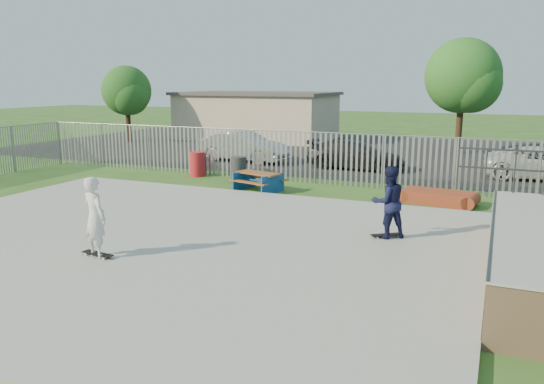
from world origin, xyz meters
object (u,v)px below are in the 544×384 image
at_px(picnic_table, 258,181).
at_px(skater_navy, 388,202).
at_px(trash_bin_grey, 239,170).
at_px(skater_white, 95,217).
at_px(car_silver, 244,147).
at_px(tree_left, 127,91).
at_px(trash_bin_red, 197,164).
at_px(tree_mid, 463,76).
at_px(funbox, 438,197).
at_px(car_dark, 356,155).

distance_m(picnic_table, skater_navy, 7.21).
bearing_deg(trash_bin_grey, skater_white, -81.54).
xyz_separation_m(car_silver, tree_left, (-10.98, 5.10, 2.56)).
distance_m(trash_bin_red, tree_mid, 15.73).
relative_size(car_silver, tree_left, 0.91).
height_order(picnic_table, skater_navy, skater_navy).
distance_m(trash_bin_red, tree_left, 14.80).
relative_size(trash_bin_red, skater_white, 0.58).
xyz_separation_m(funbox, tree_mid, (-0.43, 13.36, 3.98)).
height_order(funbox, trash_bin_red, trash_bin_red).
relative_size(car_dark, skater_white, 2.50).
xyz_separation_m(picnic_table, car_dark, (2.00, 6.16, 0.31)).
distance_m(picnic_table, trash_bin_grey, 1.81).
distance_m(funbox, trash_bin_grey, 7.65).
height_order(tree_left, skater_navy, tree_left).
relative_size(picnic_table, skater_white, 1.08).
xyz_separation_m(car_dark, tree_mid, (3.80, 7.65, 3.52)).
height_order(picnic_table, car_silver, car_silver).
height_order(trash_bin_grey, tree_left, tree_left).
distance_m(trash_bin_red, skater_white, 10.92).
relative_size(picnic_table, funbox, 0.87).
bearing_deg(car_dark, picnic_table, 163.62).
bearing_deg(skater_navy, car_silver, -85.59).
bearing_deg(funbox, tree_mid, 100.41).
xyz_separation_m(funbox, skater_navy, (-0.66, -4.97, 0.83)).
xyz_separation_m(car_silver, skater_navy, (9.22, -10.69, 0.28)).
height_order(trash_bin_red, skater_white, skater_white).
relative_size(picnic_table, car_dark, 0.43).
bearing_deg(skater_white, trash_bin_grey, -64.24).
distance_m(car_silver, tree_left, 12.38).
distance_m(funbox, tree_mid, 13.95).
relative_size(picnic_table, skater_navy, 1.08).
height_order(picnic_table, tree_mid, tree_mid).
xyz_separation_m(car_dark, skater_navy, (3.58, -10.68, 0.37)).
height_order(tree_mid, skater_white, tree_mid).
height_order(trash_bin_red, car_dark, car_dark).
relative_size(funbox, skater_white, 1.24).
height_order(picnic_table, skater_white, skater_white).
height_order(picnic_table, car_dark, car_dark).
distance_m(trash_bin_red, car_silver, 4.41).
height_order(trash_bin_red, tree_left, tree_left).
xyz_separation_m(car_silver, car_dark, (5.64, -0.01, -0.09)).
distance_m(picnic_table, skater_white, 8.53).
bearing_deg(tree_mid, skater_navy, -90.71).
bearing_deg(trash_bin_grey, tree_left, 142.68).
bearing_deg(skater_white, funbox, -107.31).
distance_m(car_dark, tree_mid, 9.24).
bearing_deg(car_dark, skater_navy, -159.87).
relative_size(car_silver, tree_mid, 0.72).
relative_size(picnic_table, car_silver, 0.43).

